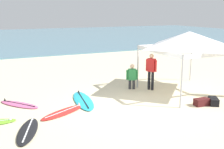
% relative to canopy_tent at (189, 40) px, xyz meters
% --- Properties ---
extents(ground_plane, '(80.00, 80.00, 0.00)m').
position_rel_canopy_tent_xyz_m(ground_plane, '(-3.09, -0.52, -2.39)').
color(ground_plane, beige).
extents(sea, '(80.00, 36.00, 0.10)m').
position_rel_canopy_tent_xyz_m(sea, '(-3.09, 30.75, -2.34)').
color(sea, '#568499').
rests_on(sea, ground).
extents(canopy_tent, '(3.37, 3.37, 2.75)m').
position_rel_canopy_tent_xyz_m(canopy_tent, '(0.00, 0.00, 0.00)').
color(canopy_tent, '#B7B7BC').
rests_on(canopy_tent, ground).
extents(surfboard_pink, '(1.58, 1.81, 0.19)m').
position_rel_canopy_tent_xyz_m(surfboard_pink, '(-7.18, 1.30, -2.35)').
color(surfboard_pink, pink).
rests_on(surfboard_pink, ground).
extents(surfboard_cyan, '(1.06, 2.65, 0.19)m').
position_rel_canopy_tent_xyz_m(surfboard_cyan, '(-4.73, 0.71, -2.35)').
color(surfboard_cyan, '#23B2CC').
rests_on(surfboard_cyan, ground).
extents(surfboard_black, '(1.14, 2.09, 0.19)m').
position_rel_canopy_tent_xyz_m(surfboard_black, '(-7.24, -1.38, -2.35)').
color(surfboard_black, black).
rests_on(surfboard_black, ground).
extents(surfboard_red, '(2.01, 1.40, 0.19)m').
position_rel_canopy_tent_xyz_m(surfboard_red, '(-5.82, -0.27, -2.35)').
color(surfboard_red, red).
rests_on(surfboard_red, ground).
extents(person_red, '(0.37, 0.49, 1.71)m').
position_rel_canopy_tent_xyz_m(person_red, '(-1.29, 0.98, -1.40)').
color(person_red, black).
rests_on(person_red, ground).
extents(person_green, '(0.51, 0.34, 1.20)m').
position_rel_canopy_tent_xyz_m(person_green, '(-2.03, 1.46, -1.73)').
color(person_green, '#2D2D33').
rests_on(person_green, ground).
extents(gear_bag_near_tent, '(0.62, 0.36, 0.28)m').
position_rel_canopy_tent_xyz_m(gear_bag_near_tent, '(-0.69, -1.77, -2.25)').
color(gear_bag_near_tent, '#4C1919').
rests_on(gear_bag_near_tent, ground).
extents(gear_bag_by_pole, '(0.59, 0.68, 0.28)m').
position_rel_canopy_tent_xyz_m(gear_bag_by_pole, '(-0.21, -1.89, -2.25)').
color(gear_bag_by_pole, black).
rests_on(gear_bag_by_pole, ground).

